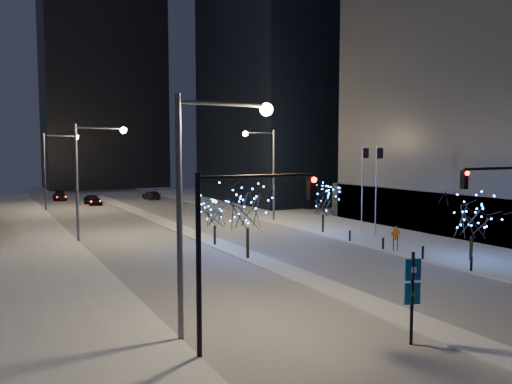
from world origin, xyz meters
TOP-DOWN VIEW (x-y plane):
  - ground at (0.00, 0.00)m, footprint 160.00×160.00m
  - road at (0.00, 35.00)m, footprint 20.00×130.00m
  - median at (0.00, 30.00)m, footprint 2.00×80.00m
  - east_sidewalk at (15.00, 20.00)m, footprint 10.00×90.00m
  - west_sidewalk at (-14.00, 20.00)m, footprint 8.00×90.00m
  - plinth at (34.00, 18.00)m, footprint 30.00×24.00m
  - horizon_block at (6.00, 92.00)m, footprint 24.00×14.00m
  - street_lamp_w_near at (-8.94, 2.00)m, footprint 4.40×0.56m
  - street_lamp_w_mid at (-8.94, 27.00)m, footprint 4.40×0.56m
  - street_lamp_w_far at (-8.94, 52.00)m, footprint 4.40×0.56m
  - street_lamp_east at (10.08, 30.00)m, footprint 3.90×0.56m
  - traffic_signal_west at (-8.44, -0.00)m, footprint 5.26×0.43m
  - traffic_signal_east at (8.94, 1.00)m, footprint 5.26×0.43m
  - flagpoles at (13.37, 17.25)m, footprint 1.35×2.60m
  - bollards at (10.20, 10.00)m, footprint 0.16×12.16m
  - car_near at (-3.26, 56.78)m, footprint 2.18×4.56m
  - car_mid at (6.33, 60.28)m, footprint 1.93×4.18m
  - car_far at (-6.55, 66.09)m, footprint 2.17×4.82m
  - holiday_tree_median_near at (-0.50, 14.24)m, footprint 4.51×4.51m
  - holiday_tree_median_far at (-0.50, 20.01)m, footprint 3.75×3.75m
  - holiday_tree_plaza_near at (12.98, 6.21)m, footprint 5.17×5.17m
  - holiday_tree_plaza_far at (10.99, 20.92)m, footprint 4.00×4.00m
  - wayfinding_sign at (-2.00, -2.74)m, footprint 0.67×0.27m
  - construction_sign at (10.63, 11.12)m, footprint 1.16×0.24m

SIDE VIEW (x-z plane):
  - ground at x=0.00m, z-range 0.00..0.00m
  - road at x=0.00m, z-range 0.00..0.02m
  - median at x=0.00m, z-range 0.00..0.15m
  - east_sidewalk at x=15.00m, z-range 0.00..0.15m
  - west_sidewalk at x=-14.00m, z-range 0.00..0.15m
  - bollards at x=10.20m, z-range 0.15..1.05m
  - car_mid at x=6.33m, z-range 0.00..1.33m
  - car_far at x=-6.55m, z-range 0.00..1.37m
  - car_near at x=-3.26m, z-range 0.00..1.50m
  - construction_sign at x=10.63m, z-range 0.35..2.27m
  - plinth at x=34.00m, z-range 0.00..4.00m
  - wayfinding_sign at x=-2.00m, z-range 0.43..4.21m
  - holiday_tree_median_far at x=-0.50m, z-range 0.81..4.74m
  - holiday_tree_plaza_far at x=10.99m, z-range 0.84..5.36m
  - holiday_tree_plaza_near at x=12.98m, z-range 0.80..5.71m
  - holiday_tree_median_near at x=-0.50m, z-range 1.07..6.74m
  - traffic_signal_west at x=-8.44m, z-range 1.26..8.26m
  - traffic_signal_east at x=8.94m, z-range 1.26..8.26m
  - flagpoles at x=13.37m, z-range 0.80..8.80m
  - street_lamp_east at x=10.08m, z-range 1.45..11.45m
  - street_lamp_w_near at x=-8.94m, z-range 1.50..11.50m
  - street_lamp_w_mid at x=-8.94m, z-range 1.50..11.50m
  - street_lamp_w_far at x=-8.94m, z-range 1.50..11.50m
  - horizon_block at x=6.00m, z-range 0.00..42.00m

